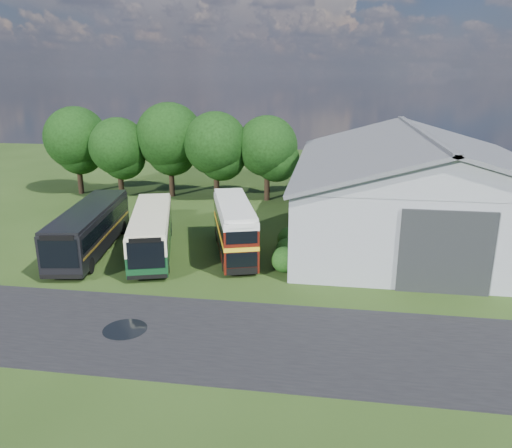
% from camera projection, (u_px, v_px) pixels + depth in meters
% --- Properties ---
extents(ground, '(120.00, 120.00, 0.00)m').
position_uv_depth(ground, '(173.00, 305.00, 27.55)').
color(ground, '#1E3210').
rests_on(ground, ground).
extents(asphalt_road, '(60.00, 8.00, 0.02)m').
position_uv_depth(asphalt_road, '(213.00, 337.00, 24.27)').
color(asphalt_road, black).
rests_on(asphalt_road, ground).
extents(puddle, '(2.20, 2.20, 0.01)m').
position_uv_depth(puddle, '(125.00, 330.00, 24.93)').
color(puddle, black).
rests_on(puddle, ground).
extents(storage_shed, '(18.80, 24.80, 8.15)m').
position_uv_depth(storage_shed, '(416.00, 181.00, 39.28)').
color(storage_shed, gray).
rests_on(storage_shed, ground).
extents(tree_left_a, '(6.46, 6.46, 9.12)m').
position_uv_depth(tree_left_a, '(76.00, 138.00, 51.66)').
color(tree_left_a, black).
rests_on(tree_left_a, ground).
extents(tree_left_b, '(5.78, 5.78, 8.16)m').
position_uv_depth(tree_left_b, '(118.00, 146.00, 50.16)').
color(tree_left_b, black).
rests_on(tree_left_b, ground).
extents(tree_mid, '(6.80, 6.80, 9.60)m').
position_uv_depth(tree_mid, '(170.00, 136.00, 50.39)').
color(tree_mid, black).
rests_on(tree_mid, ground).
extents(tree_right_a, '(6.26, 6.26, 8.83)m').
position_uv_depth(tree_right_a, '(216.00, 144.00, 48.86)').
color(tree_right_a, black).
rests_on(tree_right_a, ground).
extents(tree_right_b, '(5.98, 5.98, 8.45)m').
position_uv_depth(tree_right_b, '(267.00, 146.00, 48.96)').
color(tree_right_b, black).
rests_on(tree_right_b, ground).
extents(shrub_front, '(1.70, 1.70, 1.70)m').
position_uv_depth(shrub_front, '(284.00, 271.00, 32.41)').
color(shrub_front, '#194714').
rests_on(shrub_front, ground).
extents(shrub_mid, '(1.60, 1.60, 1.60)m').
position_uv_depth(shrub_mid, '(287.00, 260.00, 34.30)').
color(shrub_mid, '#194714').
rests_on(shrub_mid, ground).
extents(shrub_back, '(1.80, 1.80, 1.80)m').
position_uv_depth(shrub_back, '(290.00, 250.00, 36.20)').
color(shrub_back, '#194714').
rests_on(shrub_back, ground).
extents(bus_green_single, '(5.68, 11.37, 3.06)m').
position_uv_depth(bus_green_single, '(151.00, 231.00, 35.14)').
color(bus_green_single, black).
rests_on(bus_green_single, ground).
extents(bus_maroon_double, '(4.77, 9.14, 3.81)m').
position_uv_depth(bus_maroon_double, '(234.00, 229.00, 34.80)').
color(bus_maroon_double, black).
rests_on(bus_maroon_double, ground).
extents(bus_dark_single, '(4.51, 12.01, 3.23)m').
position_uv_depth(bus_dark_single, '(90.00, 229.00, 35.42)').
color(bus_dark_single, black).
rests_on(bus_dark_single, ground).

